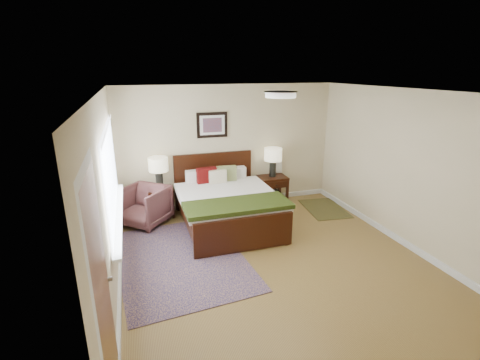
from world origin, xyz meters
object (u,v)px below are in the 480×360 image
Objects in this scene: lamp_left at (158,167)px; rug_persian at (181,259)px; nightstand_right at (272,187)px; lamp_right at (273,157)px; bed at (226,199)px; armchair at (144,206)px; nightstand_left at (161,195)px.

rug_persian is (0.11, -1.78, -1.00)m from lamp_left.
lamp_right reaches higher than nightstand_right.
bed is 2.65× the size of armchair.
nightstand_left is at bearing 144.69° from bed.
lamp_right reaches higher than rug_persian.
nightstand_left is 2.36m from nightstand_right.
bed is 1.37m from nightstand_left.
nightstand_right is at bearing 32.55° from bed.
lamp_right is (2.36, 0.00, 0.02)m from lamp_left.
nightstand_left is at bearing -90.00° from lamp_left.
bed reaches higher than rug_persian.
armchair is 1.58m from rug_persian.
armchair reaches higher than nightstand_right.
armchair reaches higher than rug_persian.
armchair is 0.31× the size of rug_persian.
nightstand_right is (1.24, 0.79, -0.16)m from bed.
lamp_left is (-2.36, 0.01, 0.64)m from nightstand_right.
lamp_right is 0.77× the size of armchair.
nightstand_right is at bearing 0.16° from nightstand_left.
bed is 0.82× the size of rug_persian.
rug_persian is at bearing -31.86° from armchair.
lamp_right is at bearing 47.56° from armchair.
lamp_left is 2.04m from rug_persian.
nightstand_left is 0.22× the size of rug_persian.
armchair reaches higher than nightstand_left.
lamp_left is (-1.11, 0.81, 0.48)m from bed.
nightstand_left is 0.72× the size of armchair.
rug_persian is (0.11, -1.76, -0.44)m from nightstand_left.
armchair is (-0.34, -0.28, -0.09)m from nightstand_left.
bed reaches higher than nightstand_left.
nightstand_right is 0.98× the size of lamp_right.
nightstand_right is at bearing 47.27° from armchair.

